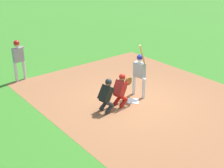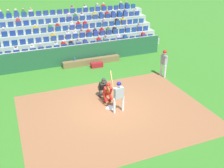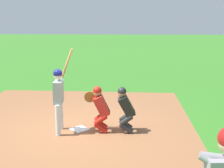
% 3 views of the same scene
% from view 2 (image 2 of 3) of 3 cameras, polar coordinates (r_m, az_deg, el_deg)
% --- Properties ---
extents(ground_plane, '(160.00, 160.00, 0.00)m').
position_cam_2_polar(ground_plane, '(14.41, -0.24, -5.14)').
color(ground_plane, '#347624').
extents(infield_dirt_patch, '(9.60, 7.57, 0.01)m').
position_cam_2_polar(infield_dirt_patch, '(14.01, 0.55, -6.10)').
color(infield_dirt_patch, '#905C3A').
rests_on(infield_dirt_patch, ground_plane).
extents(home_plate_marker, '(0.62, 0.62, 0.02)m').
position_cam_2_polar(home_plate_marker, '(14.40, -0.24, -5.08)').
color(home_plate_marker, white).
rests_on(home_plate_marker, infield_dirt_patch).
extents(batter_at_plate, '(0.67, 0.50, 2.27)m').
position_cam_2_polar(batter_at_plate, '(13.54, 1.40, -2.02)').
color(batter_at_plate, silver).
rests_on(batter_at_plate, ground_plane).
extents(catcher_crouching, '(0.49, 0.73, 1.28)m').
position_cam_2_polar(catcher_crouching, '(14.54, -0.90, -1.60)').
color(catcher_crouching, '#B31B12').
rests_on(catcher_crouching, ground_plane).
extents(home_plate_umpire, '(0.47, 0.50, 1.27)m').
position_cam_2_polar(home_plate_umpire, '(15.13, -1.92, -0.55)').
color(home_plate_umpire, '#232527').
rests_on(home_plate_umpire, ground_plane).
extents(dugout_wall, '(14.11, 0.24, 1.47)m').
position_cam_2_polar(dugout_wall, '(20.13, -7.91, 6.20)').
color(dugout_wall, '#205334').
rests_on(dugout_wall, ground_plane).
extents(dugout_bench, '(4.37, 0.40, 0.44)m').
position_cam_2_polar(dugout_bench, '(20.09, -4.39, 4.84)').
color(dugout_bench, brown).
rests_on(dugout_bench, ground_plane).
extents(water_bottle_on_bench, '(0.07, 0.07, 0.28)m').
position_cam_2_polar(water_bottle_on_bench, '(19.65, -7.96, 5.30)').
color(water_bottle_on_bench, blue).
rests_on(water_bottle_on_bench, dugout_bench).
extents(equipment_duffel_bag, '(0.89, 0.37, 0.36)m').
position_cam_2_polar(equipment_duffel_bag, '(19.50, -3.27, 4.08)').
color(equipment_duffel_bag, maroon).
rests_on(equipment_duffel_bag, ground_plane).
extents(on_deck_batter, '(0.26, 0.60, 1.86)m').
position_cam_2_polar(on_deck_batter, '(17.95, 11.05, 4.96)').
color(on_deck_batter, silver).
rests_on(on_deck_batter, ground_plane).
extents(bleacher_stand, '(16.85, 4.48, 3.32)m').
position_cam_2_polar(bleacher_stand, '(24.32, -10.88, 10.16)').
color(bleacher_stand, '#94A591').
rests_on(bleacher_stand, ground_plane).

